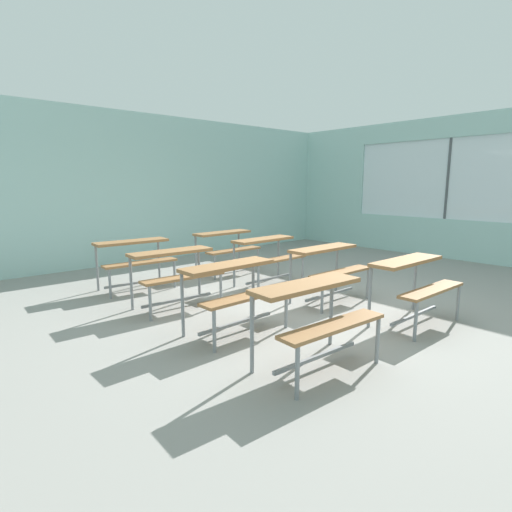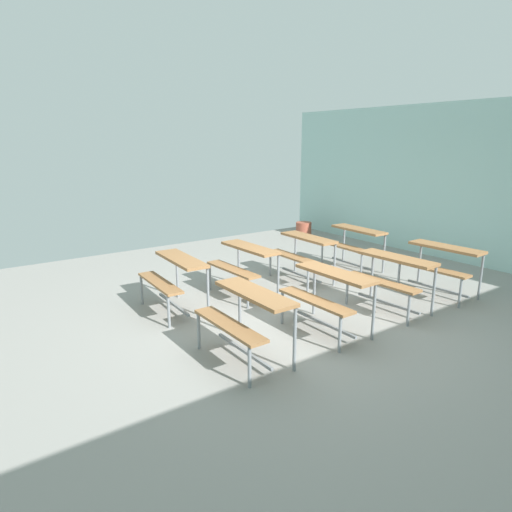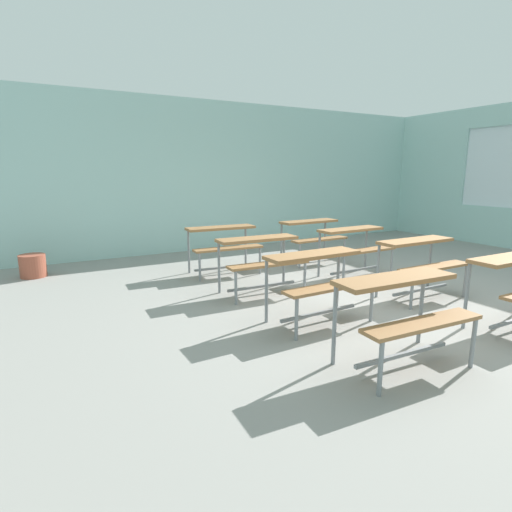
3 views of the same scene
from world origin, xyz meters
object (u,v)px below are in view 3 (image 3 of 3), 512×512
desk_bench_r2c0 (261,252)px  desk_bench_r3c0 (223,238)px  trash_bin (33,266)px  desk_bench_r3c1 (313,231)px  desk_bench_r1c0 (319,271)px  desk_bench_r0c0 (404,301)px  desk_bench_r1c1 (422,254)px  desk_bench_r2c1 (355,240)px

desk_bench_r2c0 → desk_bench_r3c0: 1.23m
trash_bin → desk_bench_r2c0: bearing=-42.3°
desk_bench_r3c1 → trash_bin: (-4.43, 1.22, -0.39)m
desk_bench_r1c0 → desk_bench_r3c0: size_ratio=0.99×
desk_bench_r1c0 → desk_bench_r3c0: 2.43m
desk_bench_r0c0 → desk_bench_r1c1: 2.09m
desk_bench_r2c0 → desk_bench_r3c0: (0.01, 1.23, 0.00)m
desk_bench_r0c0 → desk_bench_r3c0: bearing=93.1°
desk_bench_r2c1 → desk_bench_r3c1: bearing=86.5°
desk_bench_r3c0 → desk_bench_r1c1: bearing=-51.1°
desk_bench_r1c0 → trash_bin: (-2.71, 3.64, -0.39)m
desk_bench_r3c1 → desk_bench_r2c0: bearing=-146.8°
desk_bench_r0c0 → desk_bench_r1c1: bearing=38.1°
desk_bench_r0c0 → desk_bench_r2c0: (-0.02, 2.34, 0.00)m
desk_bench_r2c0 → trash_bin: desk_bench_r2c0 is taller
desk_bench_r1c0 → desk_bench_r2c1: size_ratio=0.99×
desk_bench_r0c0 → desk_bench_r3c1: size_ratio=1.01×
desk_bench_r1c0 → desk_bench_r2c0: (-0.03, 1.20, 0.00)m
desk_bench_r1c0 → desk_bench_r0c0: bearing=-91.8°
desk_bench_r1c0 → desk_bench_r2c0: 1.20m
desk_bench_r0c0 → desk_bench_r2c0: bearing=93.4°
desk_bench_r2c0 → desk_bench_r3c1: (1.75, 1.21, 0.00)m
desk_bench_r1c0 → desk_bench_r3c0: same height
desk_bench_r0c0 → desk_bench_r1c1: same height
desk_bench_r0c0 → desk_bench_r3c1: 3.95m
desk_bench_r1c1 → desk_bench_r1c0: bearing=-177.8°
desk_bench_r1c1 → desk_bench_r2c1: same height
desk_bench_r2c1 → trash_bin: bearing=149.8°
desk_bench_r1c1 → desk_bench_r3c1: bearing=89.5°
desk_bench_r1c1 → desk_bench_r2c0: bearing=146.7°
desk_bench_r3c0 → desk_bench_r2c1: bearing=-31.1°
desk_bench_r2c0 → desk_bench_r3c1: same height
desk_bench_r1c0 → desk_bench_r1c1: size_ratio=1.01×
desk_bench_r1c0 → trash_bin: 4.55m
desk_bench_r1c0 → trash_bin: desk_bench_r1c0 is taller
desk_bench_r2c0 → desk_bench_r0c0: bearing=-87.4°
desk_bench_r2c0 → desk_bench_r3c0: same height
desk_bench_r3c0 → desk_bench_r3c1: same height
desk_bench_r1c0 → desk_bench_r2c0: size_ratio=0.99×
desk_bench_r1c1 → desk_bench_r2c1: bearing=90.5°
desk_bench_r2c0 → trash_bin: (-2.68, 2.44, -0.39)m
desk_bench_r1c0 → trash_bin: size_ratio=2.93×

